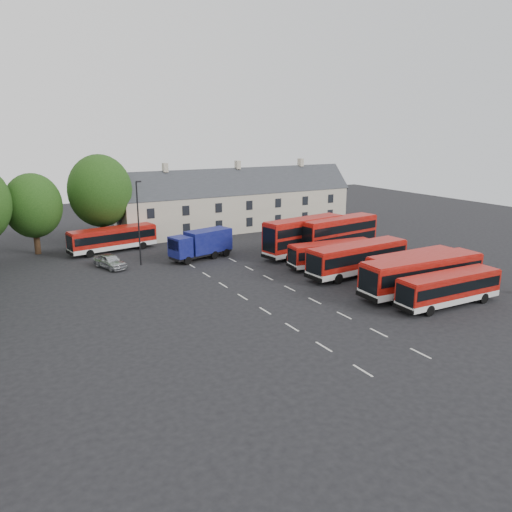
% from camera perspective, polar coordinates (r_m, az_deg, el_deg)
% --- Properties ---
extents(ground, '(140.00, 140.00, 0.00)m').
position_cam_1_polar(ground, '(42.87, -0.30, -5.47)').
color(ground, black).
rests_on(ground, ground).
extents(lane_markings, '(5.15, 33.80, 0.01)m').
position_cam_1_polar(lane_markings, '(45.68, 1.24, -4.20)').
color(lane_markings, beige).
rests_on(lane_markings, ground).
extents(terrace_houses, '(35.70, 7.13, 10.06)m').
position_cam_1_polar(terrace_houses, '(74.18, -2.06, 6.05)').
color(terrace_houses, beige).
rests_on(terrace_houses, ground).
extents(bus_row_a, '(10.05, 2.54, 2.83)m').
position_cam_1_polar(bus_row_a, '(44.89, 21.21, -3.27)').
color(bus_row_a, silver).
rests_on(bus_row_a, ground).
extents(bus_row_b, '(12.32, 3.31, 3.45)m').
position_cam_1_polar(bus_row_b, '(47.02, 18.44, -1.77)').
color(bus_row_b, silver).
rests_on(bus_row_b, ground).
extents(bus_row_c, '(10.26, 2.52, 2.89)m').
position_cam_1_polar(bus_row_c, '(50.86, 17.49, -0.90)').
color(bus_row_c, silver).
rests_on(bus_row_c, ground).
extents(bus_row_d, '(11.74, 3.49, 3.27)m').
position_cam_1_polar(bus_row_d, '(51.58, 11.56, -0.05)').
color(bus_row_d, silver).
rests_on(bus_row_d, ground).
extents(bus_row_e, '(9.86, 3.17, 2.74)m').
position_cam_1_polar(bus_row_e, '(54.26, 8.67, 0.44)').
color(bus_row_e, silver).
rests_on(bus_row_e, ground).
extents(bus_dd_south, '(10.88, 3.83, 4.37)m').
position_cam_1_polar(bus_dd_south, '(60.07, 9.43, 2.58)').
color(bus_dd_south, silver).
rests_on(bus_dd_south, ground).
extents(bus_dd_north, '(11.07, 4.15, 4.44)m').
position_cam_1_polar(bus_dd_north, '(58.71, 5.53, 2.47)').
color(bus_dd_north, silver).
rests_on(bus_dd_north, ground).
extents(bus_north, '(10.70, 4.02, 2.96)m').
position_cam_1_polar(bus_north, '(62.85, -16.05, 2.06)').
color(bus_north, silver).
rests_on(bus_north, ground).
extents(box_truck, '(7.79, 4.00, 3.26)m').
position_cam_1_polar(box_truck, '(57.37, -6.23, 1.46)').
color(box_truck, black).
rests_on(box_truck, ground).
extents(silver_car, '(3.14, 4.88, 1.54)m').
position_cam_1_polar(silver_car, '(55.65, -16.35, -0.57)').
color(silver_car, '#B5B8BD').
rests_on(silver_car, ground).
extents(lamppost, '(0.64, 0.36, 9.20)m').
position_cam_1_polar(lamppost, '(55.18, -13.27, 3.91)').
color(lamppost, black).
rests_on(lamppost, ground).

